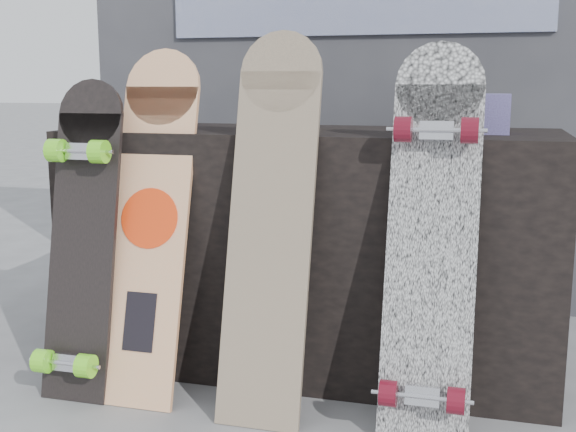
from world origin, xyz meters
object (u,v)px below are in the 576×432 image
(vendor_table, at_px, (311,248))
(longboard_cascadia, at_px, (432,233))
(skateboard_dark, at_px, (81,235))
(longboard_geisha, at_px, (151,213))
(longboard_celtic, at_px, (271,212))

(vendor_table, height_order, longboard_cascadia, longboard_cascadia)
(skateboard_dark, bearing_deg, vendor_table, 34.09)
(vendor_table, height_order, skateboard_dark, skateboard_dark)
(longboard_cascadia, bearing_deg, longboard_geisha, 177.62)
(vendor_table, relative_size, longboard_cascadia, 1.50)
(longboard_geisha, relative_size, skateboard_dark, 1.10)
(longboard_cascadia, relative_size, skateboard_dark, 1.10)
(vendor_table, relative_size, longboard_geisha, 1.51)
(longboard_celtic, height_order, skateboard_dark, longboard_celtic)
(longboard_celtic, xyz_separation_m, skateboard_dark, (-0.59, -0.04, -0.09))
(vendor_table, relative_size, skateboard_dark, 1.65)
(longboard_cascadia, bearing_deg, vendor_table, 138.37)
(longboard_geisha, xyz_separation_m, skateboard_dark, (-0.20, -0.08, -0.06))
(skateboard_dark, bearing_deg, longboard_cascadia, 2.21)
(longboard_geisha, xyz_separation_m, longboard_cascadia, (0.85, -0.04, -0.01))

